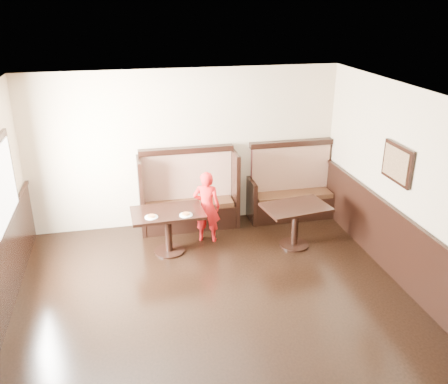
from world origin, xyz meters
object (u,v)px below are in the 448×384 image
object	(u,v)px
booth_main	(189,199)
table_main	(168,221)
table_neighbor	(296,216)
child	(207,207)
booth_neighbor	(291,192)

from	to	relation	value
booth_main	table_main	distance (m)	1.02
table_neighbor	child	distance (m)	1.49
booth_neighbor	table_neighbor	world-z (taller)	booth_neighbor
booth_neighbor	table_neighbor	xyz separation A→B (m)	(-0.34, -1.14, 0.06)
child	table_neighbor	bearing A→B (deg)	178.22
child	booth_neighbor	bearing A→B (deg)	-141.73
table_main	table_neighbor	world-z (taller)	table_main
booth_main	table_neighbor	size ratio (longest dim) A/B	1.54
booth_main	table_main	world-z (taller)	booth_main
booth_neighbor	child	xyz separation A→B (m)	(-1.74, -0.64, 0.15)
booth_main	booth_neighbor	xyz separation A→B (m)	(1.95, -0.00, -0.05)
booth_neighbor	table_neighbor	size ratio (longest dim) A/B	1.45
booth_neighbor	child	distance (m)	1.85
table_neighbor	child	size ratio (longest dim) A/B	0.91
booth_main	table_neighbor	world-z (taller)	booth_main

